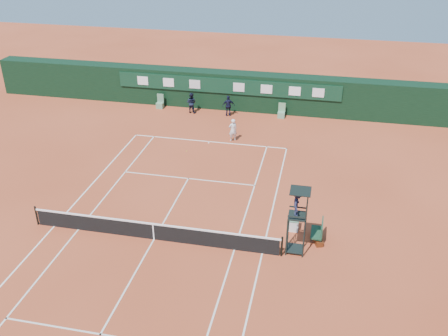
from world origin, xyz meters
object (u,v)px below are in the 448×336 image
(cooler, at_px, (293,224))
(tennis_net, at_px, (153,231))
(umpire_chair, at_px, (298,208))
(player, at_px, (233,130))
(player_bench, at_px, (319,230))

(cooler, bearing_deg, tennis_net, -161.00)
(umpire_chair, distance_m, player, 13.15)
(tennis_net, xyz_separation_m, umpire_chair, (6.98, 0.51, 1.95))
(player_bench, height_order, player, player)
(tennis_net, relative_size, umpire_chair, 3.77)
(player, bearing_deg, player_bench, 91.42)
(player_bench, height_order, cooler, player_bench)
(tennis_net, height_order, cooler, tennis_net)
(player_bench, bearing_deg, cooler, 152.48)
(player_bench, distance_m, cooler, 1.51)
(tennis_net, relative_size, player_bench, 10.75)
(umpire_chair, bearing_deg, tennis_net, -175.83)
(tennis_net, bearing_deg, player, 82.64)
(cooler, bearing_deg, player, 117.06)
(player_bench, bearing_deg, umpire_chair, -133.89)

